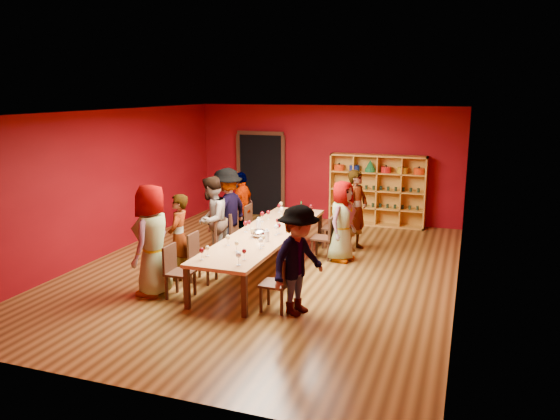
# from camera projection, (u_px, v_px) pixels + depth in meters

# --- Properties ---
(room_shell) EXTENTS (7.10, 9.10, 3.04)m
(room_shell) POSITION_uv_depth(u_px,v_px,m) (265.00, 194.00, 10.16)
(room_shell) COLOR #533716
(room_shell) RESTS_ON ground
(tasting_table) EXTENTS (1.10, 4.50, 0.75)m
(tasting_table) POSITION_uv_depth(u_px,v_px,m) (265.00, 235.00, 10.33)
(tasting_table) COLOR tan
(tasting_table) RESTS_ON ground
(doorway) EXTENTS (1.40, 0.17, 2.30)m
(doorway) POSITION_uv_depth(u_px,v_px,m) (261.00, 174.00, 14.91)
(doorway) COLOR black
(doorway) RESTS_ON ground
(shelving_unit) EXTENTS (2.40, 0.40, 1.80)m
(shelving_unit) POSITION_uv_depth(u_px,v_px,m) (377.00, 187.00, 13.79)
(shelving_unit) COLOR gold
(shelving_unit) RESTS_ON ground
(chair_person_left_0) EXTENTS (0.42, 0.42, 0.89)m
(chair_person_left_0) POSITION_uv_depth(u_px,v_px,m) (176.00, 269.00, 9.04)
(chair_person_left_0) COLOR black
(chair_person_left_0) RESTS_ON ground
(person_left_0) EXTENTS (0.56, 0.95, 1.88)m
(person_left_0) POSITION_uv_depth(u_px,v_px,m) (152.00, 240.00, 9.08)
(person_left_0) COLOR #5E84C2
(person_left_0) RESTS_ON ground
(chair_person_left_1) EXTENTS (0.42, 0.42, 0.89)m
(chair_person_left_1) POSITION_uv_depth(u_px,v_px,m) (199.00, 255.00, 9.79)
(chair_person_left_1) COLOR black
(chair_person_left_1) RESTS_ON ground
(person_left_1) EXTENTS (0.53, 0.65, 1.58)m
(person_left_1) POSITION_uv_depth(u_px,v_px,m) (179.00, 237.00, 9.86)
(person_left_1) COLOR #131534
(person_left_1) RESTS_ON ground
(chair_person_left_2) EXTENTS (0.42, 0.42, 0.89)m
(chair_person_left_2) POSITION_uv_depth(u_px,v_px,m) (225.00, 239.00, 10.78)
(chair_person_left_2) COLOR black
(chair_person_left_2) RESTS_ON ground
(person_left_2) EXTENTS (0.52, 0.88, 1.74)m
(person_left_2) POSITION_uv_depth(u_px,v_px,m) (211.00, 220.00, 10.79)
(person_left_2) COLOR silver
(person_left_2) RESTS_ON ground
(chair_person_left_3) EXTENTS (0.42, 0.42, 0.89)m
(chair_person_left_3) POSITION_uv_depth(u_px,v_px,m) (239.00, 231.00, 11.43)
(chair_person_left_3) COLOR black
(chair_person_left_3) RESTS_ON ground
(person_left_3) EXTENTS (0.69, 1.24, 1.81)m
(person_left_3) POSITION_uv_depth(u_px,v_px,m) (227.00, 211.00, 11.42)
(person_left_3) COLOR #5D79BF
(person_left_3) RESTS_ON ground
(chair_person_left_4) EXTENTS (0.42, 0.42, 0.89)m
(chair_person_left_4) POSITION_uv_depth(u_px,v_px,m) (253.00, 222.00, 12.15)
(chair_person_left_4) COLOR black
(chair_person_left_4) RESTS_ON ground
(person_left_4) EXTENTS (0.47, 0.97, 1.62)m
(person_left_4) POSITION_uv_depth(u_px,v_px,m) (242.00, 208.00, 12.17)
(person_left_4) COLOR white
(person_left_4) RESTS_ON ground
(chair_person_right_0) EXTENTS (0.42, 0.42, 0.89)m
(chair_person_right_0) POSITION_uv_depth(u_px,v_px,m) (280.00, 281.00, 8.47)
(chair_person_right_0) COLOR black
(chair_person_right_0) RESTS_ON ground
(person_right_0) EXTENTS (0.82, 1.20, 1.72)m
(person_right_0) POSITION_uv_depth(u_px,v_px,m) (298.00, 260.00, 8.30)
(person_right_0) COLOR #141839
(person_right_0) RESTS_ON ground
(chair_person_right_3) EXTENTS (0.42, 0.42, 0.89)m
(chair_person_right_3) POSITION_uv_depth(u_px,v_px,m) (326.00, 235.00, 11.09)
(chair_person_right_3) COLOR black
(chair_person_right_3) RESTS_ON ground
(person_right_3) EXTENTS (0.62, 0.88, 1.64)m
(person_right_3) POSITION_uv_depth(u_px,v_px,m) (342.00, 221.00, 10.92)
(person_right_3) COLOR #C98788
(person_right_3) RESTS_ON ground
(chair_person_right_4) EXTENTS (0.42, 0.42, 0.89)m
(chair_person_right_4) POSITION_uv_depth(u_px,v_px,m) (336.00, 225.00, 11.89)
(chair_person_right_4) COLOR black
(chair_person_right_4) RESTS_ON ground
(person_right_4) EXTENTS (0.65, 0.75, 1.74)m
(person_right_4) POSITION_uv_depth(u_px,v_px,m) (356.00, 210.00, 11.67)
(person_right_4) COLOR #5F82C5
(person_right_4) RESTS_ON ground
(wine_glass_0) EXTENTS (0.07, 0.07, 0.18)m
(wine_glass_0) POSITION_uv_depth(u_px,v_px,m) (249.00, 223.00, 10.50)
(wine_glass_0) COLOR white
(wine_glass_0) RESTS_ON tasting_table
(wine_glass_1) EXTENTS (0.07, 0.07, 0.18)m
(wine_glass_1) POSITION_uv_depth(u_px,v_px,m) (306.00, 210.00, 11.68)
(wine_glass_1) COLOR white
(wine_glass_1) RESTS_ON tasting_table
(wine_glass_2) EXTENTS (0.09, 0.09, 0.22)m
(wine_glass_2) POSITION_uv_depth(u_px,v_px,m) (262.00, 214.00, 11.11)
(wine_glass_2) COLOR white
(wine_glass_2) RESTS_ON tasting_table
(wine_glass_3) EXTENTS (0.09, 0.09, 0.22)m
(wine_glass_3) POSITION_uv_depth(u_px,v_px,m) (297.00, 216.00, 11.00)
(wine_glass_3) COLOR white
(wine_glass_3) RESTS_ON tasting_table
(wine_glass_4) EXTENTS (0.07, 0.07, 0.18)m
(wine_glass_4) POSITION_uv_depth(u_px,v_px,m) (244.00, 252.00, 8.64)
(wine_glass_4) COLOR white
(wine_glass_4) RESTS_ON tasting_table
(wine_glass_5) EXTENTS (0.08, 0.08, 0.19)m
(wine_glass_5) POSITION_uv_depth(u_px,v_px,m) (268.00, 213.00, 11.33)
(wine_glass_5) COLOR white
(wine_glass_5) RESTS_ON tasting_table
(wine_glass_6) EXTENTS (0.08, 0.08, 0.20)m
(wine_glass_6) POSITION_uv_depth(u_px,v_px,m) (261.00, 241.00, 9.24)
(wine_glass_6) COLOR white
(wine_glass_6) RESTS_ON tasting_table
(wine_glass_7) EXTENTS (0.08, 0.08, 0.19)m
(wine_glass_7) POSITION_uv_depth(u_px,v_px,m) (311.00, 207.00, 11.91)
(wine_glass_7) COLOR white
(wine_glass_7) RESTS_ON tasting_table
(wine_glass_8) EXTENTS (0.08, 0.08, 0.20)m
(wine_glass_8) POSITION_uv_depth(u_px,v_px,m) (282.00, 209.00, 11.62)
(wine_glass_8) COLOR white
(wine_glass_8) RESTS_ON tasting_table
(wine_glass_9) EXTENTS (0.08, 0.08, 0.21)m
(wine_glass_9) POSITION_uv_depth(u_px,v_px,m) (276.00, 227.00, 10.09)
(wine_glass_9) COLOR white
(wine_glass_9) RESTS_ON tasting_table
(wine_glass_10) EXTENTS (0.08, 0.08, 0.19)m
(wine_glass_10) POSITION_uv_depth(u_px,v_px,m) (278.00, 221.00, 10.65)
(wine_glass_10) COLOR white
(wine_glass_10) RESTS_ON tasting_table
(wine_glass_11) EXTENTS (0.08, 0.08, 0.19)m
(wine_glass_11) POSITION_uv_depth(u_px,v_px,m) (228.00, 238.00, 9.43)
(wine_glass_11) COLOR white
(wine_glass_11) RESTS_ON tasting_table
(wine_glass_12) EXTENTS (0.07, 0.07, 0.19)m
(wine_glass_12) POSITION_uv_depth(u_px,v_px,m) (237.00, 244.00, 9.09)
(wine_glass_12) COLOR white
(wine_glass_12) RESTS_ON tasting_table
(wine_glass_13) EXTENTS (0.08, 0.08, 0.19)m
(wine_glass_13) POSITION_uv_depth(u_px,v_px,m) (279.00, 206.00, 11.97)
(wine_glass_13) COLOR white
(wine_glass_13) RESTS_ON tasting_table
(wine_glass_14) EXTENTS (0.08, 0.08, 0.21)m
(wine_glass_14) POSITION_uv_depth(u_px,v_px,m) (252.00, 231.00, 9.86)
(wine_glass_14) COLOR white
(wine_glass_14) RESTS_ON tasting_table
(wine_glass_15) EXTENTS (0.08, 0.08, 0.20)m
(wine_glass_15) POSITION_uv_depth(u_px,v_px,m) (263.00, 238.00, 9.42)
(wine_glass_15) COLOR white
(wine_glass_15) RESTS_ON tasting_table
(wine_glass_16) EXTENTS (0.07, 0.07, 0.18)m
(wine_glass_16) POSITION_uv_depth(u_px,v_px,m) (207.00, 249.00, 8.83)
(wine_glass_16) COLOR white
(wine_glass_16) RESTS_ON tasting_table
(wine_glass_17) EXTENTS (0.09, 0.09, 0.22)m
(wine_glass_17) POSITION_uv_depth(u_px,v_px,m) (238.00, 255.00, 8.36)
(wine_glass_17) COLOR white
(wine_glass_17) RESTS_ON tasting_table
(wine_glass_18) EXTENTS (0.08, 0.08, 0.21)m
(wine_glass_18) POSITION_uv_depth(u_px,v_px,m) (279.00, 226.00, 10.19)
(wine_glass_18) COLOR white
(wine_glass_18) RESTS_ON tasting_table
(wine_glass_19) EXTENTS (0.08, 0.08, 0.20)m
(wine_glass_19) POSITION_uv_depth(u_px,v_px,m) (281.00, 204.00, 12.14)
(wine_glass_19) COLOR white
(wine_glass_19) RESTS_ON tasting_table
(wine_glass_20) EXTENTS (0.08, 0.08, 0.20)m
(wine_glass_20) POSITION_uv_depth(u_px,v_px,m) (296.00, 215.00, 11.14)
(wine_glass_20) COLOR white
(wine_glass_20) RESTS_ON tasting_table
(wine_glass_21) EXTENTS (0.09, 0.09, 0.22)m
(wine_glass_21) POSITION_uv_depth(u_px,v_px,m) (246.00, 224.00, 10.31)
(wine_glass_21) COLOR white
(wine_glass_21) RESTS_ON tasting_table
(wine_glass_22) EXTENTS (0.08, 0.08, 0.20)m
(wine_glass_22) POSITION_uv_depth(u_px,v_px,m) (202.00, 251.00, 8.64)
(wine_glass_22) COLOR white
(wine_glass_22) RESTS_ON tasting_table
(spittoon_bowl) EXTENTS (0.30, 0.30, 0.16)m
(spittoon_bowl) POSITION_uv_depth(u_px,v_px,m) (259.00, 233.00, 10.00)
(spittoon_bowl) COLOR silver
(spittoon_bowl) RESTS_ON tasting_table
(carafe_a) EXTENTS (0.12, 0.12, 0.25)m
(carafe_a) POSITION_uv_depth(u_px,v_px,m) (259.00, 224.00, 10.49)
(carafe_a) COLOR white
(carafe_a) RESTS_ON tasting_table
(carafe_b) EXTENTS (0.12, 0.12, 0.23)m
(carafe_b) POSITION_uv_depth(u_px,v_px,m) (267.00, 236.00, 9.68)
(carafe_b) COLOR white
(carafe_b) RESTS_ON tasting_table
(wine_bottle) EXTENTS (0.09, 0.09, 0.33)m
(wine_bottle) POSITION_uv_depth(u_px,v_px,m) (301.00, 211.00, 11.58)
(wine_bottle) COLOR #133416
(wine_bottle) RESTS_ON tasting_table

